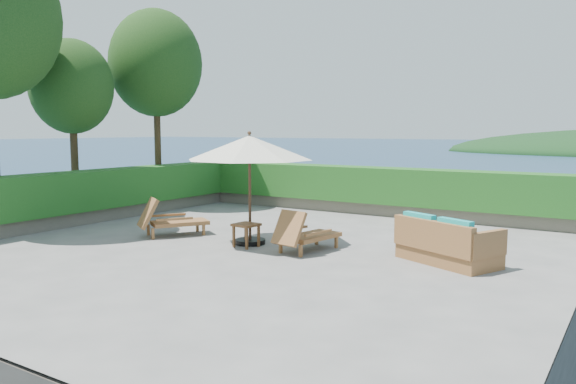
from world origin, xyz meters
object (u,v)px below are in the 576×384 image
Objects in this scene: lounge_right at (305,234)px; wicker_loveseat at (446,245)px; patio_umbrella at (249,149)px; lounge_left at (170,220)px; side_table at (246,228)px.

lounge_right is 0.78× the size of wicker_loveseat.
lounge_left is at bearing -172.86° from patio_umbrella.
side_table is at bearing -144.14° from wicker_loveseat.
lounge_left is 3.47m from lounge_right.
wicker_loveseat is (6.13, 0.76, -0.03)m from lounge_left.
lounge_left reaches higher than lounge_right.
lounge_left is 2.22m from side_table.
lounge_left is at bearing -166.76° from lounge_right.
patio_umbrella is 2.11× the size of lounge_left.
patio_umbrella is at bearing 112.35° from side_table.
patio_umbrella is 2.20× the size of lounge_right.
wicker_loveseat is at bearing 20.90° from lounge_right.
wicker_loveseat reaches higher than side_table.
lounge_left reaches higher than side_table.
side_table is 0.25× the size of wicker_loveseat.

